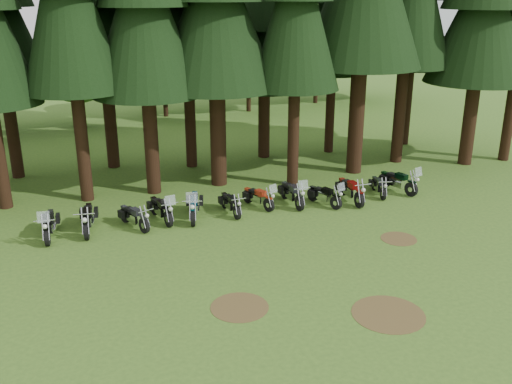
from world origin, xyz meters
The scene contains 22 objects.
ground centered at (0.00, 0.00, 0.00)m, with size 120.00×120.00×0.00m, color #385B1F.
pine_back_4 centered at (4.04, 13.25, 8.25)m, with size 4.94×4.94×13.78m.
decid_3 centered at (-4.71, 25.13, 4.51)m, with size 6.12×5.95×7.65m.
decid_4 centered at (1.58, 26.32, 4.37)m, with size 5.93×5.76×7.41m.
decid_5 centered at (8.29, 25.71, 6.23)m, with size 8.45×8.21×10.56m.
decid_6 centered at (14.85, 27.01, 5.20)m, with size 7.06×6.86×8.82m.
decid_7 centered at (19.46, 26.83, 6.22)m, with size 8.44×8.20×10.55m.
dirt_patch_0 centered at (-3.00, -2.00, 0.01)m, with size 1.80×1.80×0.01m, color #4C3D1E.
dirt_patch_1 centered at (4.50, 0.50, 0.01)m, with size 1.40×1.40×0.01m, color #4C3D1E.
dirt_patch_2 centered at (1.00, -4.00, 0.01)m, with size 2.20×2.20×0.01m, color #4C3D1E.
motorcycle_0 centered at (-8.11, 5.65, 0.50)m, with size 0.63×2.39×1.50m.
motorcycle_1 centered at (-6.64, 5.74, 0.50)m, with size 0.57×2.41×0.99m.
motorcycle_2 centered at (-4.86, 5.42, 0.44)m, with size 0.88×2.02×0.86m.
motorcycle_3 centered at (-3.67, 5.74, 0.48)m, with size 0.64×2.31×1.45m.
motorcycle_4 centered at (-2.32, 5.51, 0.53)m, with size 1.07×2.46×1.57m.
motorcycle_5 centered at (-0.71, 5.44, 0.42)m, with size 0.32×2.05×0.83m.
motorcycle_6 centered at (0.69, 5.72, 0.44)m, with size 0.92×2.04×1.31m.
motorcycle_7 centered at (2.23, 5.47, 0.50)m, with size 0.44×2.36×1.49m.
motorcycle_8 centered at (3.54, 4.87, 0.44)m, with size 0.90×2.04×1.31m.
motorcycle_9 centered at (4.88, 4.87, 0.50)m, with size 0.39×2.42×0.98m.
motorcycle_10 centered at (6.57, 5.15, 0.41)m, with size 0.65×1.92×0.80m.
motorcycle_11 centered at (7.67, 5.18, 0.50)m, with size 0.91×2.35×1.49m.
Camera 1 is at (-8.11, -16.33, 9.12)m, focal length 40.00 mm.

